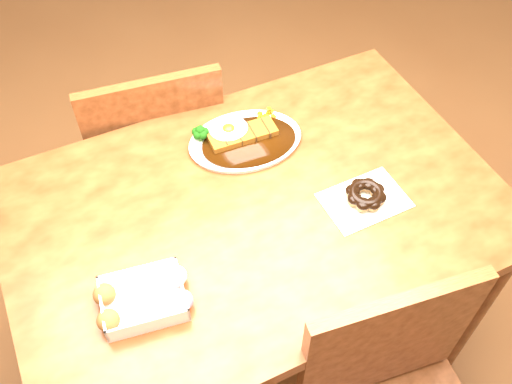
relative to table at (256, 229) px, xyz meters
name	(u,v)px	position (x,y,z in m)	size (l,w,h in m)	color
ground	(256,338)	(0.00, 0.00, -0.65)	(6.00, 6.00, 0.00)	brown
table	(256,229)	(0.00, 0.00, 0.00)	(1.20, 0.80, 0.75)	#46210E
chair_far	(157,151)	(-0.11, 0.54, -0.17)	(0.47, 0.47, 0.87)	#46210E
katsu_curry_plate	(243,138)	(0.06, 0.21, 0.11)	(0.32, 0.25, 0.06)	white
donut_box	(143,298)	(-0.33, -0.14, 0.12)	(0.21, 0.16, 0.05)	white
pon_de_ring	(366,195)	(0.25, -0.10, 0.12)	(0.20, 0.15, 0.04)	silver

